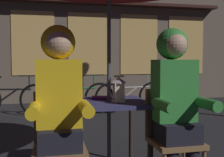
{
  "coord_description": "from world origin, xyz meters",
  "views": [
    {
      "loc": [
        -0.54,
        -2.58,
        1.11
      ],
      "look_at": [
        0.0,
        -0.13,
        0.96
      ],
      "focal_mm": 44.66,
      "sensor_mm": 36.0,
      "label": 1
    }
  ],
  "objects_px": {
    "book": "(101,98)",
    "bicycle_second": "(10,99)",
    "chair_right": "(172,134)",
    "person_left_hooded": "(59,97)",
    "chair_left": "(59,140)",
    "bicycle_third": "(76,98)",
    "cafe_table": "(109,111)",
    "lantern": "(119,89)",
    "person_right_hooded": "(175,93)",
    "bicycle_fourth": "(131,96)"
  },
  "relations": [
    {
      "from": "chair_right",
      "to": "person_right_hooded",
      "type": "xyz_separation_m",
      "value": [
        0.0,
        -0.06,
        0.36
      ]
    },
    {
      "from": "person_left_hooded",
      "to": "chair_right",
      "type": "bearing_deg",
      "value": 3.39
    },
    {
      "from": "person_right_hooded",
      "to": "book",
      "type": "height_order",
      "value": "person_right_hooded"
    },
    {
      "from": "person_right_hooded",
      "to": "bicycle_second",
      "type": "distance_m",
      "value": 4.28
    },
    {
      "from": "person_left_hooded",
      "to": "bicycle_second",
      "type": "distance_m",
      "value": 3.97
    },
    {
      "from": "cafe_table",
      "to": "bicycle_second",
      "type": "height_order",
      "value": "bicycle_second"
    },
    {
      "from": "chair_left",
      "to": "bicycle_second",
      "type": "distance_m",
      "value": 3.88
    },
    {
      "from": "cafe_table",
      "to": "lantern",
      "type": "height_order",
      "value": "lantern"
    },
    {
      "from": "bicycle_third",
      "to": "book",
      "type": "distance_m",
      "value": 3.19
    },
    {
      "from": "chair_right",
      "to": "book",
      "type": "xyz_separation_m",
      "value": [
        -0.52,
        0.52,
        0.26
      ]
    },
    {
      "from": "bicycle_third",
      "to": "chair_left",
      "type": "bearing_deg",
      "value": -97.15
    },
    {
      "from": "person_left_hooded",
      "to": "bicycle_third",
      "type": "bearing_deg",
      "value": 82.96
    },
    {
      "from": "cafe_table",
      "to": "bicycle_third",
      "type": "bearing_deg",
      "value": 90.3
    },
    {
      "from": "person_right_hooded",
      "to": "bicycle_fourth",
      "type": "height_order",
      "value": "person_right_hooded"
    },
    {
      "from": "lantern",
      "to": "bicycle_fourth",
      "type": "height_order",
      "value": "lantern"
    },
    {
      "from": "chair_left",
      "to": "bicycle_third",
      "type": "relative_size",
      "value": 0.52
    },
    {
      "from": "person_left_hooded",
      "to": "bicycle_third",
      "type": "distance_m",
      "value": 3.81
    },
    {
      "from": "lantern",
      "to": "person_right_hooded",
      "type": "relative_size",
      "value": 0.17
    },
    {
      "from": "bicycle_second",
      "to": "bicycle_third",
      "type": "height_order",
      "value": "same"
    },
    {
      "from": "chair_right",
      "to": "bicycle_third",
      "type": "bearing_deg",
      "value": 97.68
    },
    {
      "from": "cafe_table",
      "to": "book",
      "type": "distance_m",
      "value": 0.2
    },
    {
      "from": "person_right_hooded",
      "to": "bicycle_second",
      "type": "relative_size",
      "value": 0.84
    },
    {
      "from": "bicycle_third",
      "to": "cafe_table",
      "type": "bearing_deg",
      "value": -89.7
    },
    {
      "from": "chair_left",
      "to": "bicycle_second",
      "type": "xyz_separation_m",
      "value": [
        -0.87,
        3.78,
        -0.14
      ]
    },
    {
      "from": "bicycle_second",
      "to": "bicycle_third",
      "type": "xyz_separation_m",
      "value": [
        1.34,
        -0.09,
        0.0
      ]
    },
    {
      "from": "chair_right",
      "to": "person_right_hooded",
      "type": "height_order",
      "value": "person_right_hooded"
    },
    {
      "from": "chair_left",
      "to": "bicycle_third",
      "type": "height_order",
      "value": "chair_left"
    },
    {
      "from": "cafe_table",
      "to": "chair_left",
      "type": "xyz_separation_m",
      "value": [
        -0.48,
        -0.37,
        -0.15
      ]
    },
    {
      "from": "lantern",
      "to": "person_right_hooded",
      "type": "bearing_deg",
      "value": -39.47
    },
    {
      "from": "book",
      "to": "bicycle_second",
      "type": "bearing_deg",
      "value": 126.17
    },
    {
      "from": "cafe_table",
      "to": "chair_right",
      "type": "distance_m",
      "value": 0.62
    },
    {
      "from": "chair_left",
      "to": "person_right_hooded",
      "type": "bearing_deg",
      "value": -3.39
    },
    {
      "from": "bicycle_third",
      "to": "book",
      "type": "xyz_separation_m",
      "value": [
        -0.03,
        -3.17,
        0.41
      ]
    },
    {
      "from": "chair_right",
      "to": "person_left_hooded",
      "type": "distance_m",
      "value": 1.03
    },
    {
      "from": "lantern",
      "to": "chair_left",
      "type": "distance_m",
      "value": 0.72
    },
    {
      "from": "bicycle_fourth",
      "to": "person_right_hooded",
      "type": "bearing_deg",
      "value": -100.95
    },
    {
      "from": "person_right_hooded",
      "to": "bicycle_second",
      "type": "height_order",
      "value": "person_right_hooded"
    },
    {
      "from": "bicycle_second",
      "to": "bicycle_third",
      "type": "distance_m",
      "value": 1.34
    },
    {
      "from": "chair_right",
      "to": "person_right_hooded",
      "type": "distance_m",
      "value": 0.36
    },
    {
      "from": "chair_left",
      "to": "bicycle_fourth",
      "type": "relative_size",
      "value": 0.52
    },
    {
      "from": "lantern",
      "to": "chair_left",
      "type": "xyz_separation_m",
      "value": [
        -0.55,
        -0.28,
        -0.37
      ]
    },
    {
      "from": "bicycle_second",
      "to": "book",
      "type": "bearing_deg",
      "value": -68.11
    },
    {
      "from": "person_right_hooded",
      "to": "book",
      "type": "distance_m",
      "value": 0.79
    },
    {
      "from": "bicycle_fourth",
      "to": "chair_left",
      "type": "bearing_deg",
      "value": -114.59
    },
    {
      "from": "bicycle_third",
      "to": "chair_right",
      "type": "bearing_deg",
      "value": -82.32
    },
    {
      "from": "person_right_hooded",
      "to": "book",
      "type": "bearing_deg",
      "value": 132.09
    },
    {
      "from": "chair_right",
      "to": "person_left_hooded",
      "type": "height_order",
      "value": "person_left_hooded"
    },
    {
      "from": "chair_right",
      "to": "bicycle_second",
      "type": "distance_m",
      "value": 4.2
    },
    {
      "from": "book",
      "to": "lantern",
      "type": "bearing_deg",
      "value": -50.2
    },
    {
      "from": "chair_left",
      "to": "bicycle_third",
      "type": "distance_m",
      "value": 3.72
    }
  ]
}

